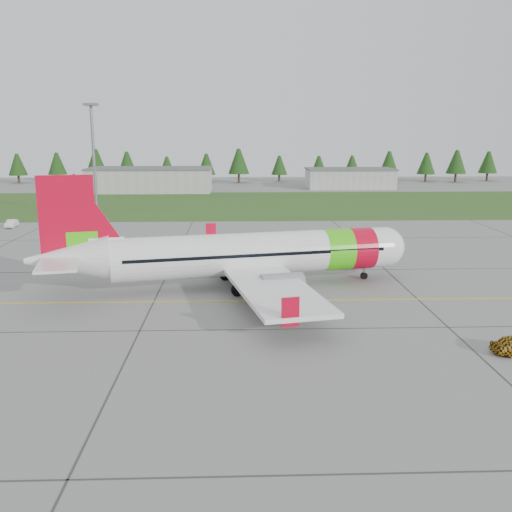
{
  "coord_description": "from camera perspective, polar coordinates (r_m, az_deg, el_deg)",
  "views": [
    {
      "loc": [
        -7.19,
        -43.52,
        15.55
      ],
      "look_at": [
        -5.33,
        10.31,
        3.83
      ],
      "focal_mm": 40.0,
      "sensor_mm": 36.0,
      "label": 1
    }
  ],
  "objects": [
    {
      "name": "hangar_west",
      "position": [
        155.72,
        -10.48,
        7.45
      ],
      "size": [
        32.0,
        14.0,
        6.0
      ],
      "primitive_type": "cube",
      "color": "#A8A8A3",
      "rests_on": "ground"
    },
    {
      "name": "service_van",
      "position": [
        103.39,
        -23.33,
        3.71
      ],
      "size": [
        1.46,
        1.39,
        3.9
      ],
      "primitive_type": "imported",
      "rotation": [
        0.0,
        0.0,
        0.08
      ],
      "color": "white",
      "rests_on": "ground"
    },
    {
      "name": "treeline",
      "position": [
        181.97,
        0.3,
        8.95
      ],
      "size": [
        160.0,
        8.0,
        10.0
      ],
      "primitive_type": null,
      "color": "#1C3F14",
      "rests_on": "ground"
    },
    {
      "name": "hangar_east",
      "position": [
        165.21,
        9.35,
        7.62
      ],
      "size": [
        24.0,
        12.0,
        5.2
      ],
      "primitive_type": "cube",
      "color": "#A8A8A3",
      "rests_on": "ground"
    },
    {
      "name": "floodlight_mast",
      "position": [
        104.66,
        -15.87,
        8.78
      ],
      "size": [
        0.5,
        0.5,
        20.0
      ],
      "primitive_type": "cylinder",
      "color": "slate",
      "rests_on": "ground"
    },
    {
      "name": "aircraft",
      "position": [
        57.94,
        -1.01,
        0.15
      ],
      "size": [
        38.29,
        35.86,
        11.72
      ],
      "rotation": [
        0.0,
        0.0,
        0.21
      ],
      "color": "white",
      "rests_on": "ground"
    },
    {
      "name": "grass_strip",
      "position": [
        126.68,
        1.3,
        5.23
      ],
      "size": [
        320.0,
        50.0,
        0.03
      ],
      "primitive_type": "cube",
      "color": "#30561E",
      "rests_on": "ground"
    },
    {
      "name": "taxi_guideline",
      "position": [
        54.29,
        5.74,
        -4.41
      ],
      "size": [
        120.0,
        0.25,
        0.02
      ],
      "primitive_type": "cube",
      "color": "gold",
      "rests_on": "ground"
    },
    {
      "name": "ground",
      "position": [
        46.77,
        7.04,
        -7.23
      ],
      "size": [
        320.0,
        320.0,
        0.0
      ],
      "primitive_type": "plane",
      "color": "gray",
      "rests_on": "ground"
    }
  ]
}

